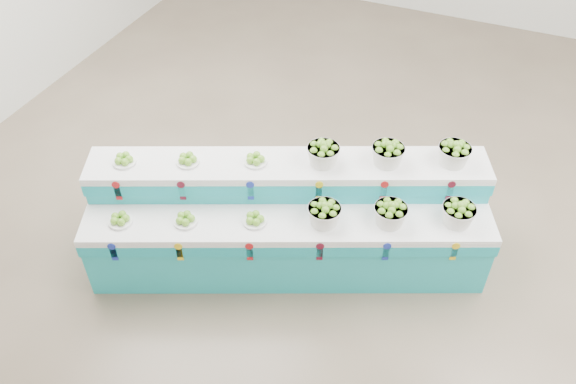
% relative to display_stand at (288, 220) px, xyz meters
% --- Properties ---
extents(ground, '(10.00, 10.00, 0.00)m').
position_rel_display_stand_xyz_m(ground, '(0.80, 0.75, -0.51)').
color(ground, brown).
rests_on(ground, ground).
extents(display_stand, '(3.73, 2.30, 1.02)m').
position_rel_display_stand_xyz_m(display_stand, '(0.00, 0.00, 0.00)').
color(display_stand, '#23AEB6').
rests_on(display_stand, ground).
extents(plate_lower_left, '(0.28, 0.28, 0.09)m').
position_rel_display_stand_xyz_m(plate_lower_left, '(-1.26, -0.78, 0.26)').
color(plate_lower_left, white).
rests_on(plate_lower_left, display_stand).
extents(plate_lower_mid, '(0.28, 0.28, 0.09)m').
position_rel_display_stand_xyz_m(plate_lower_mid, '(-0.74, -0.56, 0.26)').
color(plate_lower_mid, white).
rests_on(plate_lower_mid, display_stand).
extents(plate_lower_right, '(0.28, 0.28, 0.09)m').
position_rel_display_stand_xyz_m(plate_lower_right, '(-0.18, -0.32, 0.26)').
color(plate_lower_right, white).
rests_on(plate_lower_right, display_stand).
extents(basket_lower_left, '(0.38, 0.38, 0.21)m').
position_rel_display_stand_xyz_m(basket_lower_left, '(0.38, -0.08, 0.32)').
color(basket_lower_left, silver).
rests_on(basket_lower_left, display_stand).
extents(basket_lower_mid, '(0.38, 0.38, 0.21)m').
position_rel_display_stand_xyz_m(basket_lower_mid, '(0.90, 0.14, 0.32)').
color(basket_lower_mid, silver).
rests_on(basket_lower_mid, display_stand).
extents(basket_lower_right, '(0.38, 0.38, 0.21)m').
position_rel_display_stand_xyz_m(basket_lower_right, '(1.44, 0.37, 0.32)').
color(basket_lower_right, silver).
rests_on(basket_lower_right, display_stand).
extents(plate_upper_left, '(0.28, 0.28, 0.09)m').
position_rel_display_stand_xyz_m(plate_upper_left, '(-1.44, -0.37, 0.56)').
color(plate_upper_left, white).
rests_on(plate_upper_left, display_stand).
extents(plate_upper_mid, '(0.28, 0.28, 0.09)m').
position_rel_display_stand_xyz_m(plate_upper_mid, '(-0.91, -0.14, 0.56)').
color(plate_upper_mid, white).
rests_on(plate_upper_mid, display_stand).
extents(plate_upper_right, '(0.28, 0.28, 0.09)m').
position_rel_display_stand_xyz_m(plate_upper_right, '(-0.36, 0.09, 0.56)').
color(plate_upper_right, white).
rests_on(plate_upper_right, display_stand).
extents(basket_upper_left, '(0.38, 0.38, 0.21)m').
position_rel_display_stand_xyz_m(basket_upper_left, '(0.20, 0.33, 0.62)').
color(basket_upper_left, silver).
rests_on(basket_upper_left, display_stand).
extents(basket_upper_mid, '(0.38, 0.38, 0.21)m').
position_rel_display_stand_xyz_m(basket_upper_mid, '(0.73, 0.56, 0.62)').
color(basket_upper_mid, silver).
rests_on(basket_upper_mid, display_stand).
extents(basket_upper_right, '(0.38, 0.38, 0.21)m').
position_rel_display_stand_xyz_m(basket_upper_right, '(1.27, 0.79, 0.62)').
color(basket_upper_right, silver).
rests_on(basket_upper_right, display_stand).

